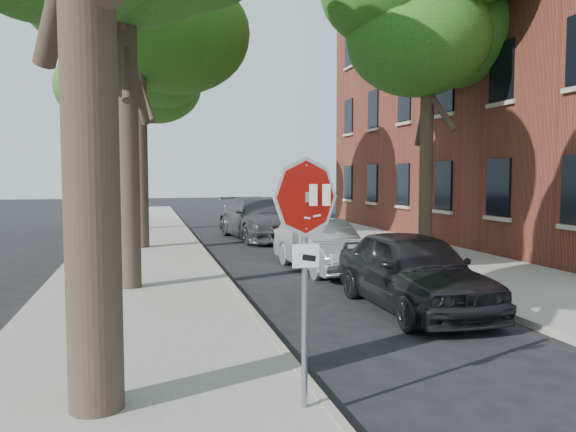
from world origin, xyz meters
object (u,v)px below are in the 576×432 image
Objects in this scene: tree_mid_b at (137,10)px; tree_far at (133,72)px; car_c at (260,218)px; tree_right at (426,19)px; car_a at (413,270)px; car_b at (322,246)px; stop_sign at (305,233)px; apartment_building at (561,48)px.

tree_far is at bearing 92.44° from tree_mid_b.
tree_mid_b is 8.82m from car_c.
tree_mid_b is 1.11× the size of tree_right.
car_a is 4.57m from car_b.
car_b is at bearing -158.46° from tree_right.
car_c is (2.85, 16.48, -1.12)m from stop_sign.
tree_far is at bearing 95.46° from stop_sign.
tree_right is (8.40, -4.01, -0.78)m from tree_mid_b.
stop_sign reaches higher than car_a.
car_c is at bearing 92.41° from car_a.
car_a reaches higher than car_b.
tree_far is at bearing 156.96° from apartment_building.
car_a is at bearing -63.41° from tree_mid_b.
car_b is at bearing -49.51° from tree_mid_b.
apartment_building is 14.67m from car_b.
apartment_building is at bearing 19.81° from car_b.
tree_right is at bearing -65.10° from car_c.
car_b is at bearing 71.17° from stop_sign.
apartment_building reaches higher than car_b.
tree_mid_b reaches higher than tree_far.
car_a is at bearing -94.13° from car_c.
tree_far is (-0.30, 6.99, -0.78)m from tree_mid_b.
apartment_building reaches higher than stop_sign.
apartment_building is 21.10m from stop_sign.
apartment_building is 1.95× the size of tree_mid_b.
tree_mid_b is at bearing 179.57° from apartment_building.
car_c is at bearing -43.71° from tree_far.
car_a is at bearing -90.38° from car_b.
tree_right is 9.46m from car_a.
stop_sign is 21.88m from tree_far.
tree_right is 2.27× the size of car_b.
apartment_building is 4.59× the size of car_a.
car_c is (4.57, 2.33, -7.17)m from tree_mid_b.
apartment_building reaches higher than car_c.
tree_mid_b reaches higher than car_c.
tree_mid_b is 7.04m from tree_far.
apartment_building is 3.53× the size of car_c.
tree_right is 9.78m from car_c.
car_c is (-0.11, 7.81, 0.15)m from car_b.
tree_far reaches higher than car_c.
car_c is at bearing 27.01° from tree_mid_b.
tree_right reaches higher than stop_sign.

